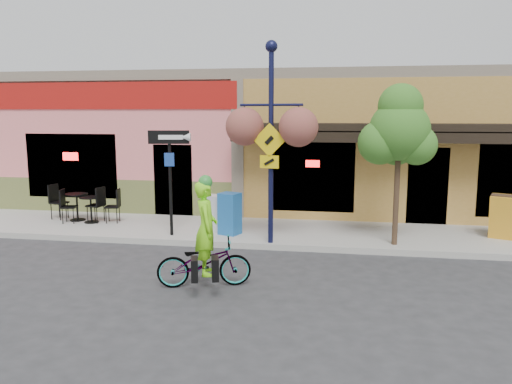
# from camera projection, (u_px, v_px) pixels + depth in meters

# --- Properties ---
(ground) EXTENTS (90.00, 90.00, 0.00)m
(ground) POSITION_uv_depth(u_px,v_px,m) (251.00, 255.00, 11.48)
(ground) COLOR #2D2D30
(ground) RESTS_ON ground
(sidewalk) EXTENTS (24.00, 3.00, 0.15)m
(sidewalk) POSITION_uv_depth(u_px,v_px,m) (264.00, 232.00, 13.42)
(sidewalk) COLOR #9E9B93
(sidewalk) RESTS_ON ground
(curb) EXTENTS (24.00, 0.12, 0.15)m
(curb) POSITION_uv_depth(u_px,v_px,m) (255.00, 246.00, 12.01)
(curb) COLOR #A8A59E
(curb) RESTS_ON ground
(building) EXTENTS (18.20, 8.20, 4.50)m
(building) POSITION_uv_depth(u_px,v_px,m) (286.00, 140.00, 18.43)
(building) COLOR #F17778
(building) RESTS_ON ground
(bicycle) EXTENTS (1.87, 1.09, 0.93)m
(bicycle) POSITION_uv_depth(u_px,v_px,m) (204.00, 263.00, 9.37)
(bicycle) COLOR maroon
(bicycle) RESTS_ON ground
(cyclist_rider) EXTENTS (0.59, 0.74, 1.77)m
(cyclist_rider) POSITION_uv_depth(u_px,v_px,m) (206.00, 241.00, 9.30)
(cyclist_rider) COLOR #86F519
(cyclist_rider) RESTS_ON ground
(lamp_post) EXTENTS (1.59, 0.83, 4.74)m
(lamp_post) POSITION_uv_depth(u_px,v_px,m) (271.00, 144.00, 11.66)
(lamp_post) COLOR #111437
(lamp_post) RESTS_ON sidewalk
(one_way_sign) EXTENTS (1.04, 0.39, 2.66)m
(one_way_sign) POSITION_uv_depth(u_px,v_px,m) (170.00, 184.00, 12.56)
(one_way_sign) COLOR black
(one_way_sign) RESTS_ON sidewalk
(cafe_set_left) EXTENTS (1.85, 1.17, 1.03)m
(cafe_set_left) POSITION_uv_depth(u_px,v_px,m) (77.00, 203.00, 14.40)
(cafe_set_left) COLOR black
(cafe_set_left) RESTS_ON sidewalk
(cafe_set_right) EXTENTS (1.74, 1.10, 0.97)m
(cafe_set_right) POSITION_uv_depth(u_px,v_px,m) (91.00, 206.00, 14.13)
(cafe_set_right) COLOR black
(cafe_set_right) RESTS_ON sidewalk
(newspaper_box_blue) EXTENTS (0.60, 0.57, 1.07)m
(newspaper_box_blue) POSITION_uv_depth(u_px,v_px,m) (230.00, 214.00, 12.78)
(newspaper_box_blue) COLOR #1B5CA4
(newspaper_box_blue) RESTS_ON sidewalk
(newspaper_box_grey) EXTENTS (0.49, 0.45, 0.97)m
(newspaper_box_grey) POSITION_uv_depth(u_px,v_px,m) (217.00, 213.00, 13.07)
(newspaper_box_grey) COLOR #BDBDBD
(newspaper_box_grey) RESTS_ON sidewalk
(street_tree) EXTENTS (1.88, 1.88, 3.81)m
(street_tree) POSITION_uv_depth(u_px,v_px,m) (398.00, 165.00, 11.57)
(street_tree) COLOR #3D7A26
(street_tree) RESTS_ON sidewalk
(sandwich_board) EXTENTS (0.79, 0.69, 1.10)m
(sandwich_board) POSITION_uv_depth(u_px,v_px,m) (504.00, 218.00, 12.13)
(sandwich_board) COLOR gold
(sandwich_board) RESTS_ON sidewalk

